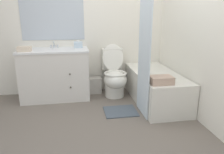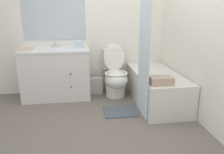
{
  "view_description": "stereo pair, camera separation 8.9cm",
  "coord_description": "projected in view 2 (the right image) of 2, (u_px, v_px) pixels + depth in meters",
  "views": [
    {
      "loc": [
        -0.36,
        -2.3,
        1.41
      ],
      "look_at": [
        0.17,
        0.74,
        0.51
      ],
      "focal_mm": 35.0,
      "sensor_mm": 36.0,
      "label": 1
    },
    {
      "loc": [
        -0.27,
        -2.32,
        1.41
      ],
      "look_at": [
        0.17,
        0.74,
        0.51
      ],
      "focal_mm": 35.0,
      "sensor_mm": 36.0,
      "label": 2
    }
  ],
  "objects": [
    {
      "name": "hand_towel_folded",
      "position": [
        26.0,
        48.0,
        3.39
      ],
      "size": [
        0.2,
        0.14,
        0.08
      ],
      "color": "beige",
      "rests_on": "vanity_cabinet"
    },
    {
      "name": "ground_plane",
      "position": [
        107.0,
        135.0,
        2.64
      ],
      "size": [
        14.0,
        14.0,
        0.0
      ],
      "primitive_type": "plane",
      "color": "#6B6056"
    },
    {
      "name": "toilet",
      "position": [
        115.0,
        76.0,
        3.79
      ],
      "size": [
        0.39,
        0.68,
        0.89
      ],
      "color": "silver",
      "rests_on": "ground_plane"
    },
    {
      "name": "shower_curtain",
      "position": [
        144.0,
        47.0,
        2.92
      ],
      "size": [
        0.01,
        0.49,
        1.95
      ],
      "color": "silver",
      "rests_on": "ground_plane"
    },
    {
      "name": "tissue_box",
      "position": [
        79.0,
        45.0,
        3.73
      ],
      "size": [
        0.14,
        0.12,
        0.12
      ],
      "color": "silver",
      "rests_on": "vanity_cabinet"
    },
    {
      "name": "bath_mat",
      "position": [
        120.0,
        111.0,
        3.24
      ],
      "size": [
        0.48,
        0.4,
        0.02
      ],
      "color": "#4C5660",
      "rests_on": "ground_plane"
    },
    {
      "name": "wall_right",
      "position": [
        185.0,
        24.0,
        3.24
      ],
      "size": [
        0.05,
        2.64,
        2.5
      ],
      "color": "white",
      "rests_on": "ground_plane"
    },
    {
      "name": "bathtub",
      "position": [
        156.0,
        87.0,
        3.55
      ],
      "size": [
        0.66,
        1.47,
        0.49
      ],
      "color": "silver",
      "rests_on": "ground_plane"
    },
    {
      "name": "wall_back",
      "position": [
        95.0,
        23.0,
        3.86
      ],
      "size": [
        8.0,
        0.06,
        2.5
      ],
      "color": "white",
      "rests_on": "ground_plane"
    },
    {
      "name": "vanity_cabinet",
      "position": [
        57.0,
        73.0,
        3.71
      ],
      "size": [
        1.12,
        0.6,
        0.84
      ],
      "color": "silver",
      "rests_on": "ground_plane"
    },
    {
      "name": "bath_towel_folded",
      "position": [
        161.0,
        80.0,
        2.92
      ],
      "size": [
        0.3,
        0.21,
        0.1
      ],
      "color": "tan",
      "rests_on": "bathtub"
    },
    {
      "name": "wastebasket",
      "position": [
        96.0,
        85.0,
        4.0
      ],
      "size": [
        0.22,
        0.19,
        0.29
      ],
      "color": "#B7B2A8",
      "rests_on": "ground_plane"
    },
    {
      "name": "sink_faucet",
      "position": [
        56.0,
        45.0,
        3.75
      ],
      "size": [
        0.14,
        0.12,
        0.12
      ],
      "color": "silver",
      "rests_on": "vanity_cabinet"
    }
  ]
}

